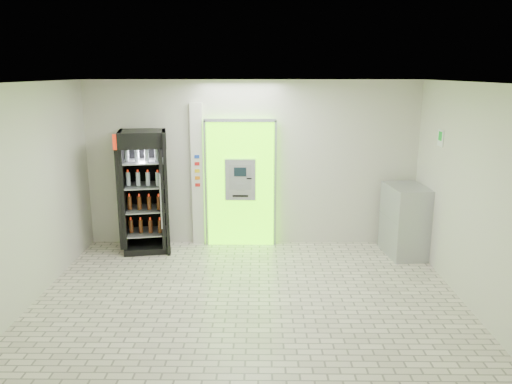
{
  "coord_description": "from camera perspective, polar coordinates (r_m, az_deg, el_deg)",
  "views": [
    {
      "loc": [
        0.17,
        -6.42,
        3.13
      ],
      "look_at": [
        0.09,
        1.2,
        1.29
      ],
      "focal_mm": 35.0,
      "sensor_mm": 36.0,
      "label": 1
    }
  ],
  "objects": [
    {
      "name": "atm_assembly",
      "position": [
        9.05,
        -1.77,
        1.08
      ],
      "size": [
        1.3,
        0.24,
        2.33
      ],
      "color": "#55E801",
      "rests_on": "ground"
    },
    {
      "name": "room_shell",
      "position": [
        6.55,
        -0.92,
        2.23
      ],
      "size": [
        6.0,
        6.0,
        6.0
      ],
      "color": "beige",
      "rests_on": "ground"
    },
    {
      "name": "steel_cabinet",
      "position": [
        9.04,
        16.72,
        -3.15
      ],
      "size": [
        0.72,
        0.98,
        1.23
      ],
      "rotation": [
        0.0,
        0.0,
        0.11
      ],
      "color": "#A1A3A8",
      "rests_on": "ground"
    },
    {
      "name": "beverage_cooler",
      "position": [
        9.05,
        -12.52,
        -0.16
      ],
      "size": [
        0.93,
        0.88,
        2.15
      ],
      "rotation": [
        0.0,
        0.0,
        0.2
      ],
      "color": "black",
      "rests_on": "ground"
    },
    {
      "name": "pillar",
      "position": [
        9.13,
        -6.67,
        1.93
      ],
      "size": [
        0.22,
        0.11,
        2.6
      ],
      "color": "silver",
      "rests_on": "ground"
    },
    {
      "name": "ground",
      "position": [
        7.14,
        -0.86,
        -12.41
      ],
      "size": [
        6.0,
        6.0,
        0.0
      ],
      "primitive_type": "plane",
      "color": "beige",
      "rests_on": "ground"
    },
    {
      "name": "exit_sign",
      "position": [
        8.37,
        20.36,
        5.82
      ],
      "size": [
        0.02,
        0.22,
        0.26
      ],
      "color": "white",
      "rests_on": "room_shell"
    }
  ]
}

